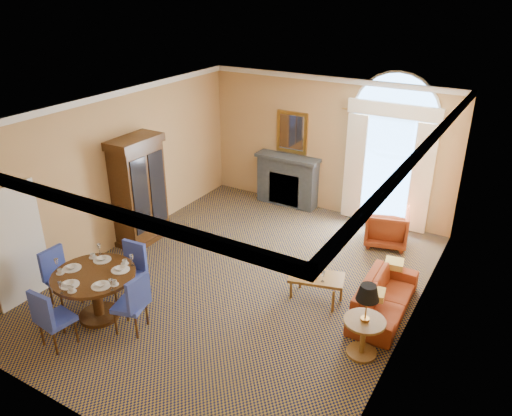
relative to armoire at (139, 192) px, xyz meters
The scene contains 12 objects.
ground 2.95m from the armoire, ahead, with size 7.50×7.50×0.00m, color #12173A.
room_envelope 3.06m from the armoire, ahead, with size 6.04×7.52×3.45m.
armoire is the anchor object (origin of this frame).
dining_table 2.78m from the armoire, 63.08° to the right, with size 1.34×1.34×1.04m.
dining_chair_north 2.19m from the armoire, 52.20° to the right, with size 0.58×0.58×1.03m.
dining_chair_south 3.59m from the armoire, 69.68° to the right, with size 0.51×0.51×1.03m.
dining_chair_east 3.20m from the armoire, 49.66° to the right, with size 0.56×0.56×1.03m.
dining_chair_west 2.55m from the armoire, 81.22° to the right, with size 0.53×0.53×1.03m.
sofa 5.33m from the armoire, ahead, with size 1.90×0.74×0.56m, color #8F381A.
armchair 5.24m from the armoire, 28.37° to the left, with size 0.85×0.88×0.80m, color #8F381A.
coffee_table 4.20m from the armoire, ahead, with size 1.04×0.75×0.78m.
side_table 5.44m from the armoire, 11.64° to the right, with size 0.62×0.62×1.20m.
Camera 1 is at (4.23, -6.67, 5.15)m, focal length 35.00 mm.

